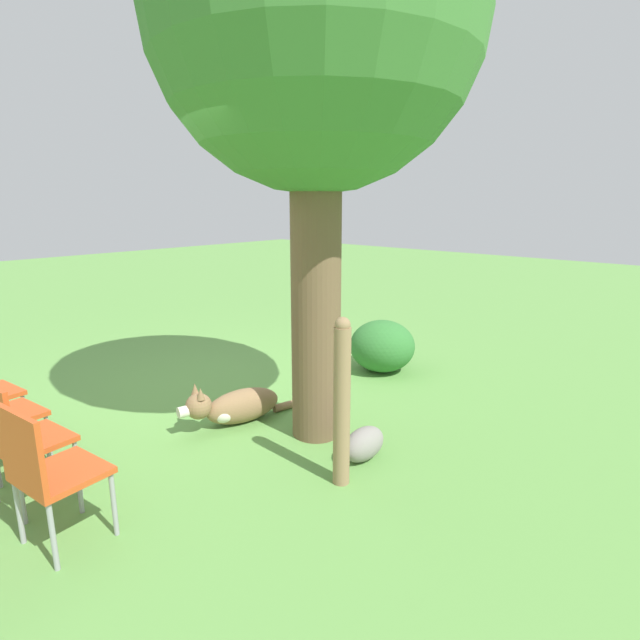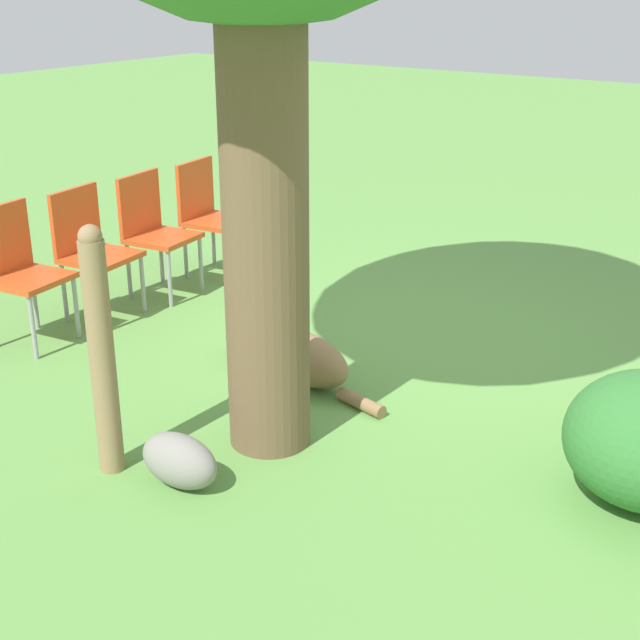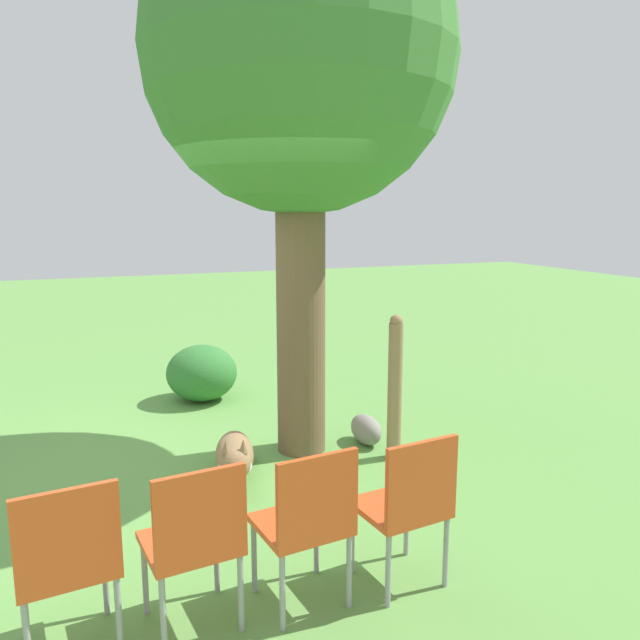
% 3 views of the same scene
% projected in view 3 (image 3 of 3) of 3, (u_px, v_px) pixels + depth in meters
% --- Properties ---
extents(ground_plane, '(30.00, 30.00, 0.00)m').
position_uv_depth(ground_plane, '(175.00, 469.00, 4.97)').
color(ground_plane, '#609947').
extents(oak_tree, '(2.45, 2.45, 4.45)m').
position_uv_depth(oak_tree, '(299.00, 62.00, 4.82)').
color(oak_tree, brown).
rests_on(oak_tree, ground_plane).
extents(dog, '(1.22, 0.45, 0.43)m').
position_uv_depth(dog, '(235.00, 457.00, 4.80)').
color(dog, olive).
rests_on(dog, ground_plane).
extents(fence_post, '(0.12, 0.12, 1.21)m').
position_uv_depth(fence_post, '(395.00, 387.00, 5.10)').
color(fence_post, '#937551').
rests_on(fence_post, ground_plane).
extents(red_chair_0, '(0.47, 0.49, 0.88)m').
position_uv_depth(red_chair_0, '(67.00, 557.00, 2.80)').
color(red_chair_0, '#D14C1E').
rests_on(red_chair_0, ground_plane).
extents(red_chair_1, '(0.47, 0.49, 0.88)m').
position_uv_depth(red_chair_1, '(195.00, 536.00, 2.98)').
color(red_chair_1, '#D14C1E').
rests_on(red_chair_1, ground_plane).
extents(red_chair_2, '(0.47, 0.49, 0.88)m').
position_uv_depth(red_chair_2, '(308.00, 517.00, 3.16)').
color(red_chair_2, '#D14C1E').
rests_on(red_chair_2, ground_plane).
extents(red_chair_3, '(0.47, 0.49, 0.88)m').
position_uv_depth(red_chair_3, '(408.00, 501.00, 3.34)').
color(red_chair_3, '#D14C1E').
rests_on(red_chair_3, ground_plane).
extents(garden_rock, '(0.42, 0.22, 0.26)m').
position_uv_depth(garden_rock, '(366.00, 429.00, 5.49)').
color(garden_rock, gray).
rests_on(garden_rock, ground_plane).
extents(low_shrub, '(0.75, 0.75, 0.60)m').
position_uv_depth(low_shrub, '(202.00, 373.00, 6.71)').
color(low_shrub, '#337533').
rests_on(low_shrub, ground_plane).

